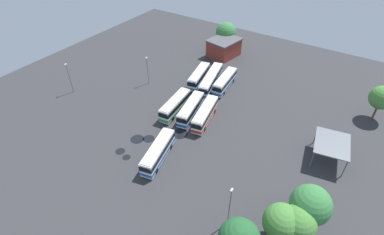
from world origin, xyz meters
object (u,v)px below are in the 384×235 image
Objects in this scene: bus_row0_slot1 at (211,80)px; bus_row1_slot2 at (205,114)px; lamp_post_by_building at (69,77)px; tree_northeast at (311,205)px; bus_row1_slot0 at (175,105)px; tree_west_edge at (226,33)px; lamp_post_far_corner at (148,69)px; tree_east_edge at (382,98)px; bus_row0_slot2 at (225,81)px; maintenance_shelter at (332,144)px; bus_row1_slot1 at (191,109)px; bus_row2_slot1 at (158,152)px; tree_northwest at (282,222)px; depot_building at (224,48)px; tree_south_edge at (297,224)px; lamp_post_near_entrance at (230,206)px; bus_row0_slot0 at (199,76)px.

bus_row0_slot1 is 1.23× the size of bus_row1_slot2.
lamp_post_by_building is 61.07m from tree_northeast.
tree_west_edge reaches higher than bus_row1_slot0.
tree_east_edge is at bearing 107.42° from lamp_post_far_corner.
lamp_post_far_corner reaches higher than bus_row1_slot0.
bus_row0_slot1 is 1.27× the size of bus_row1_slot0.
bus_row0_slot2 is at bearing -169.09° from bus_row1_slot2.
maintenance_shelter is 1.00× the size of tree_northeast.
tree_northeast reaches higher than bus_row1_slot0.
bus_row0_slot2 is 20.34m from lamp_post_far_corner.
tree_west_edge is (-50.16, -40.41, -0.68)m from tree_northeast.
lamp_post_by_building is (8.27, -30.67, 2.58)m from bus_row1_slot1.
bus_row2_slot1 is 1.38× the size of lamp_post_by_building.
tree_northwest is at bearing 43.29° from bus_row0_slot1.
tree_west_edge is at bearing -166.07° from bus_row2_slot1.
depot_building is at bearing -150.65° from bus_row0_slot2.
bus_row2_slot1 is at bearing -97.91° from tree_northwest.
lamp_post_by_building reaches higher than depot_building.
bus_row0_slot2 is 39.14m from lamp_post_by_building.
lamp_post_near_entrance is at bearing -74.31° from tree_south_edge.
lamp_post_far_corner is at bearing -61.06° from bus_row0_slot1.
tree_northwest is at bearing -61.64° from tree_south_edge.
tree_south_edge is (30.70, 35.54, 2.80)m from bus_row0_slot0.
bus_row1_slot2 is 1.52× the size of tree_northwest.
tree_south_edge is at bearing 37.91° from depot_building.
tree_northwest reaches higher than bus_row0_slot1.
lamp_post_far_corner reaches higher than maintenance_shelter.
bus_row0_slot2 and bus_row1_slot1 have the same top height.
tree_west_edge reaches higher than lamp_post_far_corner.
tree_northeast is (-0.65, 27.81, 3.98)m from bus_row2_slot1.
depot_building reaches higher than bus_row0_slot0.
lamp_post_near_entrance is at bearing 73.92° from bus_row2_slot1.
tree_south_edge is at bearing 105.69° from lamp_post_near_entrance.
bus_row1_slot0 is 1.47× the size of tree_northwest.
lamp_post_by_building is 59.09m from tree_northwest.
tree_northwest is (18.59, 23.88, 2.81)m from bus_row1_slot2.
tree_east_edge is at bearing 78.65° from depot_building.
tree_northeast is (-4.16, 2.54, 1.17)m from tree_northwest.
bus_row1_slot2 is 32.81m from depot_building.
bus_row0_slot2 is at bearing -177.23° from bus_row2_slot1.
bus_row0_slot0 is 23.25m from tree_west_edge.
lamp_post_far_corner is at bearing -62.94° from bus_row0_slot2.
bus_row1_slot1 is 31.86m from depot_building.
tree_northwest is at bearing 60.60° from bus_row1_slot0.
bus_row0_slot0 and bus_row0_slot1 have the same top height.
tree_south_edge is at bearing 59.36° from bus_row1_slot1.
bus_row0_slot1 is 1.89× the size of tree_south_edge.
tree_northeast is at bearing 38.85° from tree_west_edge.
bus_row2_slot1 is 27.36m from tree_south_edge.
tree_west_edge is (-50.81, -12.60, 3.30)m from bus_row2_slot1.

